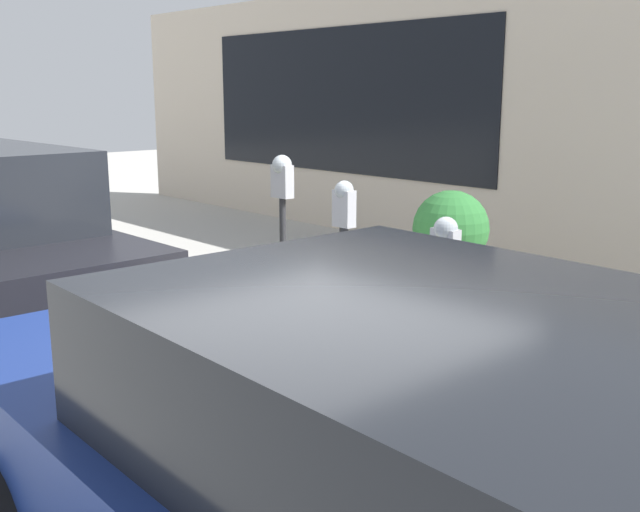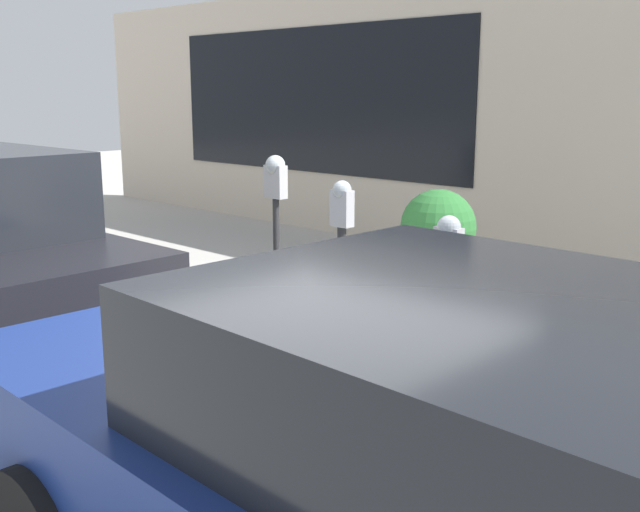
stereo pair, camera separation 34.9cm
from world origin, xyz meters
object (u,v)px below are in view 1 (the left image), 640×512
object	(u,v)px
parking_meter_nearest	(444,264)
parking_meter_second	(344,242)
parking_meter_middle	(282,202)
planter_box	(449,268)

from	to	relation	value
parking_meter_nearest	parking_meter_second	distance (m)	0.93
parking_meter_nearest	parking_meter_middle	xyz separation A→B (m)	(1.69, -0.03, 0.22)
parking_meter_second	planter_box	xyz separation A→B (m)	(0.26, -1.62, -0.50)
parking_meter_middle	planter_box	world-z (taller)	parking_meter_middle
parking_meter_nearest	parking_meter_second	xyz separation A→B (m)	(0.93, 0.00, 0.00)
parking_meter_nearest	planter_box	size ratio (longest dim) A/B	0.85
parking_meter_middle	parking_meter_nearest	bearing A→B (deg)	178.94
parking_meter_nearest	parking_meter_middle	size ratio (longest dim) A/B	0.81
parking_meter_second	planter_box	distance (m)	1.71
parking_meter_nearest	parking_meter_middle	world-z (taller)	parking_meter_middle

